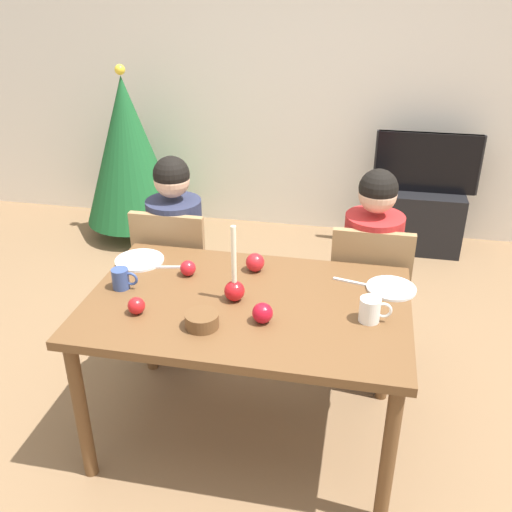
# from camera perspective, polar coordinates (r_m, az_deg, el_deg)

# --- Properties ---
(ground_plane) EXTENTS (7.68, 7.68, 0.00)m
(ground_plane) POSITION_cam_1_polar(r_m,az_deg,el_deg) (2.95, -0.80, -17.01)
(ground_plane) COLOR brown
(back_wall) EXTENTS (6.40, 0.10, 2.60)m
(back_wall) POSITION_cam_1_polar(r_m,az_deg,el_deg) (4.76, 6.00, 17.75)
(back_wall) COLOR silver
(back_wall) RESTS_ON ground
(dining_table) EXTENTS (1.40, 0.90, 0.75)m
(dining_table) POSITION_cam_1_polar(r_m,az_deg,el_deg) (2.54, -0.90, -6.11)
(dining_table) COLOR brown
(dining_table) RESTS_ON ground
(chair_left) EXTENTS (0.40, 0.40, 0.90)m
(chair_left) POSITION_cam_1_polar(r_m,az_deg,el_deg) (3.25, -7.95, -1.58)
(chair_left) COLOR #99754C
(chair_left) RESTS_ON ground
(chair_right) EXTENTS (0.40, 0.40, 0.90)m
(chair_right) POSITION_cam_1_polar(r_m,az_deg,el_deg) (3.09, 11.08, -3.43)
(chair_right) COLOR #99754C
(chair_right) RESTS_ON ground
(person_left_child) EXTENTS (0.30, 0.30, 1.17)m
(person_left_child) POSITION_cam_1_polar(r_m,az_deg,el_deg) (3.25, -7.83, -0.42)
(person_left_child) COLOR #33384C
(person_left_child) RESTS_ON ground
(person_right_child) EXTENTS (0.30, 0.30, 1.17)m
(person_right_child) POSITION_cam_1_polar(r_m,az_deg,el_deg) (3.09, 11.19, -2.21)
(person_right_child) COLOR #33384C
(person_right_child) RESTS_ON ground
(tv_stand) EXTENTS (0.64, 0.40, 0.48)m
(tv_stand) POSITION_cam_1_polar(r_m,az_deg,el_deg) (4.76, 15.91, 3.51)
(tv_stand) COLOR black
(tv_stand) RESTS_ON ground
(tv) EXTENTS (0.79, 0.05, 0.46)m
(tv) POSITION_cam_1_polar(r_m,az_deg,el_deg) (4.60, 16.65, 8.89)
(tv) COLOR black
(tv) RESTS_ON tv_stand
(christmas_tree) EXTENTS (0.77, 0.77, 1.39)m
(christmas_tree) POSITION_cam_1_polar(r_m,az_deg,el_deg) (4.77, -12.59, 10.18)
(christmas_tree) COLOR brown
(christmas_tree) RESTS_ON ground
(candle_centerpiece) EXTENTS (0.09, 0.09, 0.35)m
(candle_centerpiece) POSITION_cam_1_polar(r_m,az_deg,el_deg) (2.47, -2.14, -2.92)
(candle_centerpiece) COLOR red
(candle_centerpiece) RESTS_ON dining_table
(plate_left) EXTENTS (0.24, 0.24, 0.01)m
(plate_left) POSITION_cam_1_polar(r_m,az_deg,el_deg) (2.87, -11.51, -0.41)
(plate_left) COLOR silver
(plate_left) RESTS_ON dining_table
(plate_right) EXTENTS (0.22, 0.22, 0.01)m
(plate_right) POSITION_cam_1_polar(r_m,az_deg,el_deg) (2.65, 13.30, -3.14)
(plate_right) COLOR silver
(plate_right) RESTS_ON dining_table
(mug_left) EXTENTS (0.12, 0.08, 0.09)m
(mug_left) POSITION_cam_1_polar(r_m,az_deg,el_deg) (2.63, -13.28, -2.26)
(mug_left) COLOR #33477F
(mug_left) RESTS_ON dining_table
(mug_right) EXTENTS (0.13, 0.09, 0.10)m
(mug_right) POSITION_cam_1_polar(r_m,az_deg,el_deg) (2.38, 11.34, -5.27)
(mug_right) COLOR white
(mug_right) RESTS_ON dining_table
(fork_left) EXTENTS (0.18, 0.05, 0.01)m
(fork_left) POSITION_cam_1_polar(r_m,az_deg,el_deg) (2.79, -8.58, -1.09)
(fork_left) COLOR silver
(fork_left) RESTS_ON dining_table
(fork_right) EXTENTS (0.18, 0.05, 0.01)m
(fork_right) POSITION_cam_1_polar(r_m,az_deg,el_deg) (2.67, 9.55, -2.57)
(fork_right) COLOR silver
(fork_right) RESTS_ON dining_table
(bowl_walnuts) EXTENTS (0.14, 0.14, 0.06)m
(bowl_walnuts) POSITION_cam_1_polar(r_m,az_deg,el_deg) (2.32, -5.40, -6.38)
(bowl_walnuts) COLOR brown
(bowl_walnuts) RESTS_ON dining_table
(apple_near_candle) EXTENTS (0.09, 0.09, 0.09)m
(apple_near_candle) POSITION_cam_1_polar(r_m,az_deg,el_deg) (2.33, 0.65, -5.69)
(apple_near_candle) COLOR #B30F1F
(apple_near_candle) RESTS_ON dining_table
(apple_by_left_plate) EXTENTS (0.07, 0.07, 0.07)m
(apple_by_left_plate) POSITION_cam_1_polar(r_m,az_deg,el_deg) (2.70, -6.78, -1.21)
(apple_by_left_plate) COLOR red
(apple_by_left_plate) RESTS_ON dining_table
(apple_by_right_mug) EXTENTS (0.09, 0.09, 0.09)m
(apple_by_right_mug) POSITION_cam_1_polar(r_m,az_deg,el_deg) (2.71, -0.09, -0.64)
(apple_by_right_mug) COLOR red
(apple_by_right_mug) RESTS_ON dining_table
(apple_far_edge) EXTENTS (0.07, 0.07, 0.07)m
(apple_far_edge) POSITION_cam_1_polar(r_m,az_deg,el_deg) (2.44, -11.81, -4.86)
(apple_far_edge) COLOR #B5171A
(apple_far_edge) RESTS_ON dining_table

